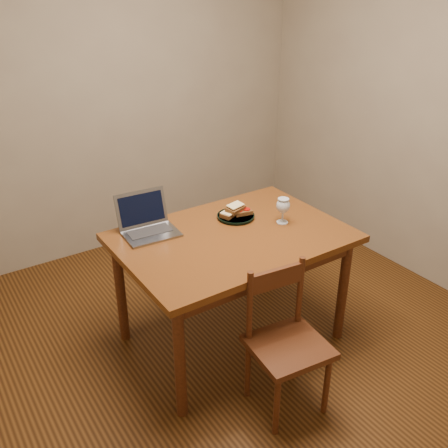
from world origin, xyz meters
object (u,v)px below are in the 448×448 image
plate (236,216)px  milk_glass (283,211)px  laptop (147,222)px  chair (287,337)px  table (232,248)px

plate → milk_glass: milk_glass is taller
laptop → chair: bearing=-67.1°
milk_glass → laptop: (-0.72, 0.35, -0.02)m
plate → milk_glass: size_ratio=1.44×
milk_glass → laptop: size_ratio=0.50×
table → milk_glass: bearing=-6.5°
chair → plate: (0.21, 0.77, 0.31)m
milk_glass → table: bearing=173.5°
plate → laptop: 0.55m
plate → table: bearing=-129.9°
table → laptop: laptop is taller
table → milk_glass: size_ratio=8.12×
chair → plate: size_ratio=1.79×
chair → milk_glass: bearing=60.1°
laptop → plate: bearing=-11.6°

